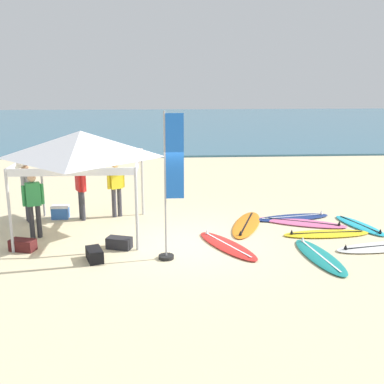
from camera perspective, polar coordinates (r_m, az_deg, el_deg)
name	(u,v)px	position (r m, az deg, el deg)	size (l,w,h in m)	color
ground_plane	(184,244)	(11.66, -1.04, -6.45)	(80.00, 80.00, 0.00)	beige
sea	(169,123)	(41.92, -2.84, 8.56)	(80.00, 36.00, 0.10)	#386B84
canopy_tent	(81,145)	(12.35, -13.67, 5.77)	(3.10, 3.10, 2.75)	#B7B7BC
surfboard_yellow	(326,234)	(12.78, 16.40, -5.01)	(2.37, 0.74, 0.19)	yellow
surfboard_white	(383,247)	(12.28, 22.70, -6.33)	(2.59, 1.08, 0.19)	white
surfboard_red	(227,245)	(11.47, 4.39, -6.67)	(1.61, 2.35, 0.19)	red
surfboard_teal	(320,256)	(11.18, 15.64, -7.74)	(0.93, 2.39, 0.19)	#19847F
surfboard_orange	(246,224)	(13.10, 6.81, -4.04)	(1.47, 2.60, 0.19)	orange
surfboard_navy	(293,217)	(13.98, 12.50, -3.11)	(2.37, 1.04, 0.19)	navy
surfboard_cyan	(360,225)	(13.77, 20.20, -3.93)	(1.08, 2.02, 0.19)	#23B2CC
surfboard_pink	(302,222)	(13.56, 13.57, -3.72)	(2.57, 1.59, 0.19)	pink
person_red	(81,187)	(13.71, -13.71, 0.60)	(0.36, 0.50, 1.71)	#383842
person_yellow	(116,185)	(13.79, -9.46, 0.90)	(0.49, 0.37, 1.71)	#383842
person_green	(34,201)	(12.47, -19.17, -1.11)	(0.51, 0.35, 1.71)	#2D2D33
person_grey	(27,189)	(13.98, -19.95, 0.41)	(0.36, 0.50, 1.71)	#383842
banner_flag	(170,193)	(10.26, -2.71, -0.13)	(0.60, 0.36, 3.40)	#99999E
gear_bag_near_tent	(119,243)	(11.44, -9.07, -6.29)	(0.60, 0.32, 0.28)	#232328
gear_bag_by_pole	(95,255)	(10.83, -12.07, -7.65)	(0.60, 0.32, 0.28)	black
gear_bag_on_sand	(23,245)	(11.90, -20.37, -6.22)	(0.60, 0.32, 0.28)	#4C1919
cooler_box	(60,212)	(14.19, -16.11, -2.40)	(0.50, 0.36, 0.39)	#2D60B7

